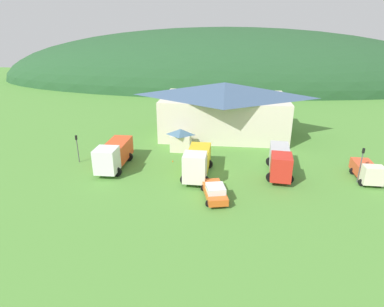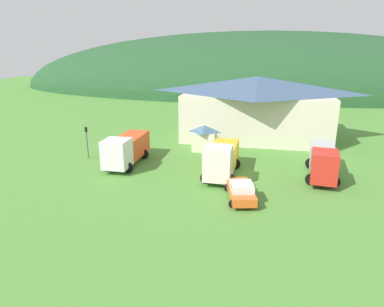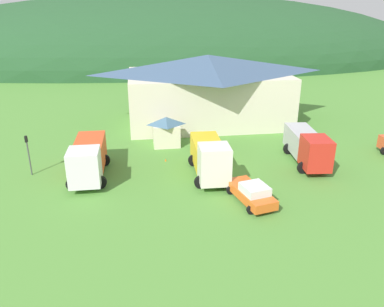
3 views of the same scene
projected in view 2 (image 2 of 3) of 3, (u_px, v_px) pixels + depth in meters
ground_plane at (238, 174)px, 34.43m from camera, size 200.00×200.00×0.00m
forested_hill_backdrop at (258, 89)px, 102.10m from camera, size 146.81×60.00×32.98m
depot_building at (256, 106)px, 47.45m from camera, size 20.81×12.85×8.38m
play_shed_cream at (205, 138)px, 41.79m from camera, size 2.99×2.46×3.16m
heavy_rig_white at (126, 149)px, 36.60m from camera, size 3.27×7.83×3.41m
heavy_rig_striped at (222, 158)px, 33.36m from camera, size 3.38×7.76×3.65m
crane_truck_red at (323, 161)px, 32.94m from camera, size 3.49×8.08×3.30m
service_pickup_orange at (241, 190)px, 28.44m from camera, size 3.07×5.16×1.66m
traffic_light_west at (87, 139)px, 38.64m from camera, size 0.20×0.32×3.64m
traffic_cone_near_pickup at (194, 161)px, 38.31m from camera, size 0.36×0.36×0.46m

